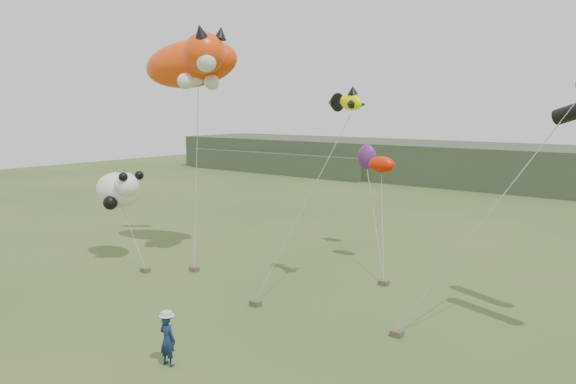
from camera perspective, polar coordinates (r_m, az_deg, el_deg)
The scene contains 8 objects.
ground at distance 19.29m, azimuth -7.73°, elevation -14.97°, with size 120.00×120.00×0.00m, color #385123.
headland at distance 59.39m, azimuth 22.42°, elevation 2.28°, with size 90.00×13.00×4.00m.
festival_attendant at distance 17.73m, azimuth -12.14°, elevation -14.47°, with size 0.58×0.38×1.59m, color #132348.
sandbag_anchors at distance 24.09m, azimuth -2.22°, elevation -9.80°, with size 13.29×5.76×0.21m.
cat_kite at distance 29.29m, azimuth -9.60°, elevation 12.86°, with size 7.01×4.05×3.09m.
fish_kite at distance 23.16m, azimuth 5.74°, elevation 9.12°, with size 2.10×1.38×1.04m.
panda_kite at distance 29.56m, azimuth -16.81°, elevation 0.24°, with size 3.18×2.05×1.97m.
misc_kites at distance 29.22m, azimuth 8.65°, elevation 3.22°, with size 3.27×2.85×1.33m.
Camera 1 is at (12.79, -12.25, 7.64)m, focal length 35.00 mm.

